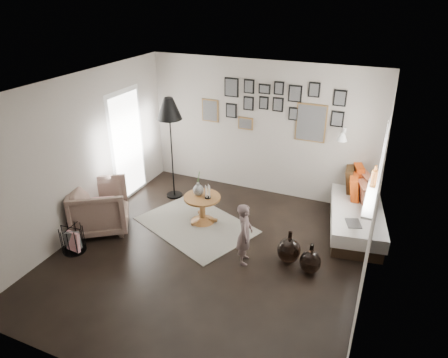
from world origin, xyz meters
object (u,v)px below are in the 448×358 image
at_px(demijohn_small, 310,262).
at_px(magazine_basket, 73,239).
at_px(armchair, 100,207).
at_px(floor_lamp, 169,112).
at_px(demijohn_large, 289,250).
at_px(child, 245,234).
at_px(pedestal_table, 202,210).
at_px(daybed, 357,212).
at_px(vase, 198,188).

bearing_deg(demijohn_small, magazine_basket, -165.07).
xyz_separation_m(armchair, floor_lamp, (0.55, 1.51, 1.30)).
relative_size(demijohn_large, child, 0.54).
xyz_separation_m(pedestal_table, child, (1.07, -0.77, 0.26)).
xyz_separation_m(daybed, armchair, (-4.00, -1.76, 0.12)).
bearing_deg(floor_lamp, armchair, -110.15).
xyz_separation_m(daybed, demijohn_small, (-0.47, -1.53, -0.11)).
height_order(daybed, demijohn_small, daybed).
xyz_separation_m(armchair, child, (2.56, 0.10, 0.08)).
xyz_separation_m(pedestal_table, armchair, (-1.49, -0.87, 0.18)).
distance_m(pedestal_table, demijohn_large, 1.77).
bearing_deg(pedestal_table, demijohn_large, -16.94).
relative_size(pedestal_table, vase, 1.40).
relative_size(armchair, demijohn_small, 1.89).
relative_size(daybed, armchair, 2.22).
bearing_deg(floor_lamp, demijohn_large, -23.74).
distance_m(armchair, demijohn_small, 3.55).
bearing_deg(child, demijohn_small, -98.04).
relative_size(demijohn_small, child, 0.49).
relative_size(pedestal_table, armchair, 0.70).
relative_size(daybed, demijohn_small, 4.21).
height_order(armchair, magazine_basket, armchair).
height_order(pedestal_table, armchair, armchair).
relative_size(daybed, magazine_basket, 4.70).
bearing_deg(armchair, floor_lamp, -53.93).
height_order(vase, armchair, vase).
relative_size(daybed, floor_lamp, 1.02).
relative_size(floor_lamp, child, 2.02).
relative_size(pedestal_table, floor_lamp, 0.32).
bearing_deg(demijohn_small, vase, 162.83).
distance_m(daybed, floor_lamp, 3.74).
xyz_separation_m(armchair, demijohn_large, (3.18, 0.35, -0.21)).
bearing_deg(floor_lamp, daybed, 4.15).
relative_size(magazine_basket, demijohn_small, 0.90).
bearing_deg(child, vase, 39.50).
distance_m(pedestal_table, child, 1.34).
distance_m(armchair, magazine_basket, 0.74).
bearing_deg(pedestal_table, vase, 165.96).
distance_m(pedestal_table, magazine_basket, 2.17).
distance_m(floor_lamp, child, 2.74).
bearing_deg(pedestal_table, daybed, 19.58).
height_order(armchair, child, child).
bearing_deg(magazine_basket, demijohn_large, 18.45).
height_order(pedestal_table, magazine_basket, pedestal_table).
xyz_separation_m(vase, child, (1.15, -0.79, -0.15)).
bearing_deg(armchair, demijohn_small, -120.00).
bearing_deg(demijohn_small, child, -172.04).
xyz_separation_m(vase, demijohn_small, (2.12, -0.66, -0.46)).
bearing_deg(vase, pedestal_table, -14.04).
distance_m(daybed, demijohn_large, 1.63).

